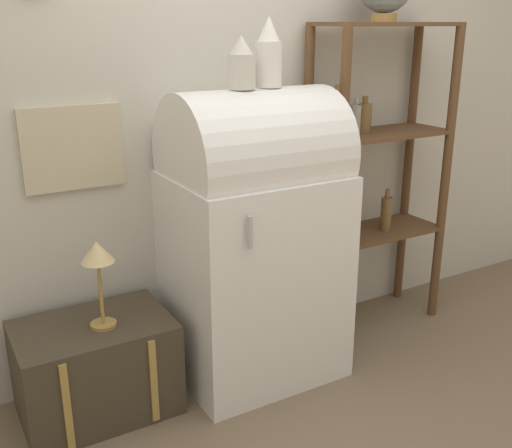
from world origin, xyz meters
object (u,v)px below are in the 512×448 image
object	(u,v)px
refrigerator	(254,235)
vase_left	(241,64)
desk_lamp	(98,261)
suitcase_trunk	(96,368)
vase_center	(269,55)

from	to	relation	value
refrigerator	vase_left	distance (m)	0.78
refrigerator	desk_lamp	distance (m)	0.74
suitcase_trunk	vase_center	world-z (taller)	vase_center
refrigerator	vase_center	xyz separation A→B (m)	(0.07, 0.00, 0.81)
desk_lamp	refrigerator	bearing A→B (deg)	-0.11
refrigerator	suitcase_trunk	distance (m)	0.92
desk_lamp	vase_left	bearing A→B (deg)	-0.95
suitcase_trunk	vase_center	distance (m)	1.56
desk_lamp	suitcase_trunk	bearing A→B (deg)	131.80
refrigerator	desk_lamp	size ratio (longest dim) A/B	3.60
suitcase_trunk	desk_lamp	xyz separation A→B (m)	(0.04, -0.04, 0.51)
refrigerator	vase_left	world-z (taller)	vase_left
vase_center	desk_lamp	bearing A→B (deg)	-179.90
suitcase_trunk	vase_center	size ratio (longest dim) A/B	2.20
refrigerator	suitcase_trunk	xyz separation A→B (m)	(-0.78, 0.04, -0.49)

